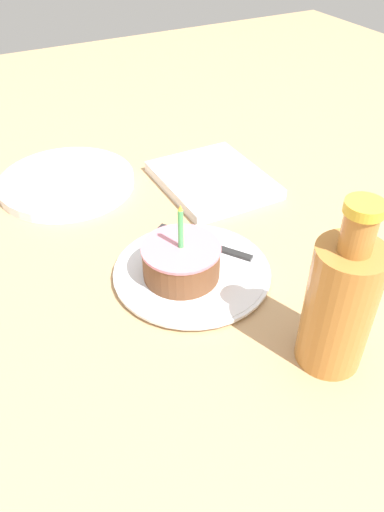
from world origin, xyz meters
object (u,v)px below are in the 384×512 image
object	(u,v)px
plate	(192,272)
fork	(195,241)
side_plate	(67,182)
bottle	(340,303)
cake_slice	(181,261)
marble_board	(213,180)

from	to	relation	value
plate	fork	distance (m)	0.07
side_plate	bottle	bearing A→B (deg)	16.82
cake_slice	fork	size ratio (longest dim) A/B	0.82
fork	bottle	xyz separation A→B (m)	(0.27, 0.04, 0.08)
fork	marble_board	distance (m)	0.20
fork	bottle	world-z (taller)	bottle
cake_slice	side_plate	distance (m)	0.35
bottle	side_plate	xyz separation A→B (m)	(-0.56, -0.17, -0.08)
plate	bottle	bearing A→B (deg)	20.09
cake_slice	side_plate	xyz separation A→B (m)	(-0.35, -0.07, -0.03)
plate	fork	xyz separation A→B (m)	(-0.06, 0.04, 0.01)
cake_slice	fork	distance (m)	0.09
cake_slice	fork	world-z (taller)	cake_slice
plate	side_plate	distance (m)	0.35
cake_slice	fork	bearing A→B (deg)	137.73
cake_slice	marble_board	xyz separation A→B (m)	(-0.22, 0.18, -0.03)
plate	marble_board	xyz separation A→B (m)	(-0.22, 0.16, 0.00)
plate	bottle	xyz separation A→B (m)	(0.22, 0.08, 0.09)
plate	side_plate	world-z (taller)	side_plate
fork	bottle	distance (m)	0.29
plate	cake_slice	world-z (taller)	cake_slice
fork	cake_slice	bearing A→B (deg)	-42.27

